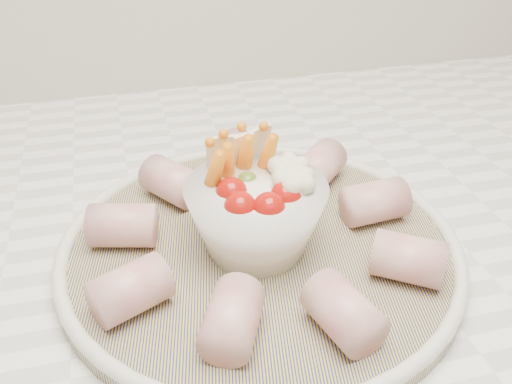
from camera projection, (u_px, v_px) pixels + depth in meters
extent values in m
cube|color=white|center=(192.00, 221.00, 0.58)|extent=(2.04, 0.62, 0.04)
cylinder|color=navy|center=(260.00, 250.00, 0.49)|extent=(0.40, 0.40, 0.01)
torus|color=silver|center=(260.00, 244.00, 0.49)|extent=(0.34, 0.34, 0.01)
sphere|color=#A9110A|center=(240.00, 207.00, 0.43)|extent=(0.03, 0.03, 0.03)
sphere|color=#A9110A|center=(269.00, 208.00, 0.43)|extent=(0.03, 0.03, 0.03)
sphere|color=#A9110A|center=(286.00, 196.00, 0.44)|extent=(0.03, 0.03, 0.03)
sphere|color=#A9110A|center=(231.00, 193.00, 0.45)|extent=(0.03, 0.03, 0.03)
sphere|color=#4E7025|center=(247.00, 183.00, 0.47)|extent=(0.02, 0.02, 0.02)
cone|color=orange|center=(227.00, 169.00, 0.46)|extent=(0.02, 0.04, 0.06)
cone|color=orange|center=(245.00, 161.00, 0.48)|extent=(0.02, 0.04, 0.06)
cone|color=orange|center=(267.00, 160.00, 0.48)|extent=(0.03, 0.04, 0.06)
cone|color=orange|center=(214.00, 178.00, 0.45)|extent=(0.03, 0.04, 0.06)
sphere|color=white|center=(288.00, 175.00, 0.47)|extent=(0.03, 0.03, 0.03)
sphere|color=white|center=(294.00, 189.00, 0.45)|extent=(0.03, 0.03, 0.03)
cube|color=#F5EABF|center=(230.00, 157.00, 0.48)|extent=(0.04, 0.01, 0.04)
cube|color=#F5EABF|center=(250.00, 152.00, 0.48)|extent=(0.04, 0.03, 0.04)
cylinder|color=#BC565F|center=(375.00, 202.00, 0.51)|extent=(0.06, 0.04, 0.04)
cylinder|color=#BC565F|center=(319.00, 166.00, 0.56)|extent=(0.07, 0.07, 0.04)
cylinder|color=#BC565F|center=(240.00, 156.00, 0.58)|extent=(0.04, 0.06, 0.04)
cylinder|color=#BC565F|center=(172.00, 182.00, 0.54)|extent=(0.06, 0.07, 0.04)
cylinder|color=#BC565F|center=(123.00, 225.00, 0.48)|extent=(0.06, 0.05, 0.04)
cylinder|color=#BC565F|center=(130.00, 290.00, 0.41)|extent=(0.07, 0.06, 0.04)
cylinder|color=#BC565F|center=(232.00, 319.00, 0.39)|extent=(0.06, 0.07, 0.04)
cylinder|color=#BC565F|center=(344.00, 312.00, 0.39)|extent=(0.05, 0.06, 0.04)
cylinder|color=#BC565F|center=(409.00, 259.00, 0.44)|extent=(0.07, 0.06, 0.04)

